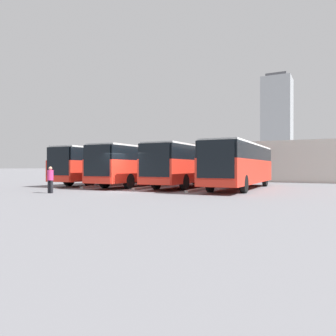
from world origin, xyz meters
The scene contains 11 objects.
ground_plane centered at (0.00, 0.00, 0.00)m, with size 600.00×600.00×0.00m, color slate.
bus_0 centered at (-6.25, -5.52, 1.78)m, with size 2.71×12.36×3.18m.
curb_divider_0 centered at (-4.16, -3.70, 0.07)m, with size 0.24×6.66×0.15m, color #9E9E99.
bus_1 centered at (-2.08, -6.06, 1.78)m, with size 2.71×12.36×3.18m.
curb_divider_1 centered at (0.00, -4.24, 0.07)m, with size 0.24×6.66×0.15m, color #9E9E99.
bus_2 centered at (2.08, -5.66, 1.78)m, with size 2.71×12.36×3.18m.
curb_divider_2 centered at (4.16, -3.84, 0.07)m, with size 0.24×6.66×0.15m, color #9E9E99.
bus_3 centered at (6.25, -6.30, 1.78)m, with size 2.71×12.36×3.18m.
pedestrian centered at (2.94, 3.50, 0.86)m, with size 0.38×0.36×1.59m.
station_building centered at (0.00, -21.35, 2.18)m, with size 41.38×11.33×4.28m.
office_tower centered at (22.84, -216.66, 31.90)m, with size 19.20×19.20×64.99m.
Camera 1 is at (-12.20, 17.73, 1.56)m, focal length 35.00 mm.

